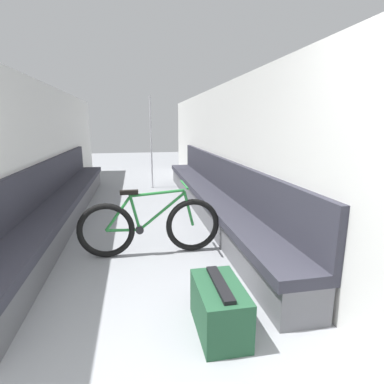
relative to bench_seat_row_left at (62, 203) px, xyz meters
name	(u,v)px	position (x,y,z in m)	size (l,w,h in m)	color
wall_left	(35,154)	(-0.26, -0.13, 0.76)	(0.10, 10.57, 2.11)	silver
wall_right	(229,151)	(2.62, -0.13, 0.76)	(0.10, 10.57, 2.11)	silver
bench_seat_row_left	(62,203)	(0.00, 0.00, 0.00)	(0.49, 6.06, 0.94)	#5B5B60
bench_seat_row_right	(210,196)	(2.36, 0.00, 0.00)	(0.49, 6.06, 0.94)	#5B5B60
bicycle	(150,226)	(1.28, -1.47, 0.04)	(1.62, 0.46, 0.82)	black
grab_pole_near	(151,144)	(1.52, 2.27, 0.72)	(0.08, 0.08, 2.09)	gray
luggage_bag	(219,308)	(1.70, -2.90, -0.11)	(0.32, 0.57, 0.39)	#1E472D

